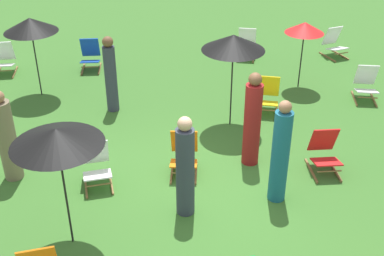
{
  "coord_description": "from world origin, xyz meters",
  "views": [
    {
      "loc": [
        -0.93,
        -7.02,
        5.26
      ],
      "look_at": [
        0.0,
        1.2,
        0.5
      ],
      "focal_mm": 46.55,
      "sensor_mm": 36.0,
      "label": 1
    }
  ],
  "objects_px": {
    "deckchair_5": "(247,45)",
    "person_3": "(7,139)",
    "person_4": "(111,75)",
    "deckchair_2": "(90,56)",
    "deckchair_14": "(366,84)",
    "deckchair_10": "(184,154)",
    "umbrella_3": "(57,137)",
    "deckchair_11": "(334,43)",
    "umbrella_1": "(30,25)",
    "person_0": "(185,169)",
    "person_1": "(280,154)",
    "person_2": "(252,122)",
    "deckchair_9": "(96,165)",
    "umbrella_0": "(233,43)",
    "deckchair_6": "(324,153)",
    "umbrella_2": "(305,28)",
    "deckchair_8": "(268,96)",
    "deckchair_13": "(4,59)"
  },
  "relations": [
    {
      "from": "deckchair_14",
      "to": "umbrella_1",
      "type": "bearing_deg",
      "value": -175.31
    },
    {
      "from": "person_3",
      "to": "person_4",
      "type": "distance_m",
      "value": 2.97
    },
    {
      "from": "deckchair_11",
      "to": "person_2",
      "type": "height_order",
      "value": "person_2"
    },
    {
      "from": "umbrella_3",
      "to": "person_4",
      "type": "bearing_deg",
      "value": 83.09
    },
    {
      "from": "deckchair_11",
      "to": "person_0",
      "type": "xyz_separation_m",
      "value": [
        -4.85,
        -6.35,
        0.47
      ]
    },
    {
      "from": "deckchair_9",
      "to": "umbrella_2",
      "type": "height_order",
      "value": "umbrella_2"
    },
    {
      "from": "deckchair_8",
      "to": "person_3",
      "type": "xyz_separation_m",
      "value": [
        -5.15,
        -1.97,
        0.43
      ]
    },
    {
      "from": "deckchair_9",
      "to": "umbrella_1",
      "type": "height_order",
      "value": "umbrella_1"
    },
    {
      "from": "deckchair_11",
      "to": "deckchair_14",
      "type": "distance_m",
      "value": 2.72
    },
    {
      "from": "deckchair_11",
      "to": "deckchair_10",
      "type": "bearing_deg",
      "value": -148.6
    },
    {
      "from": "deckchair_6",
      "to": "umbrella_0",
      "type": "distance_m",
      "value": 2.76
    },
    {
      "from": "umbrella_1",
      "to": "person_0",
      "type": "xyz_separation_m",
      "value": [
        2.99,
        -4.74,
        -0.88
      ]
    },
    {
      "from": "deckchair_5",
      "to": "person_3",
      "type": "xyz_separation_m",
      "value": [
        -5.36,
        -5.21,
        0.43
      ]
    },
    {
      "from": "deckchair_10",
      "to": "deckchair_13",
      "type": "distance_m",
      "value": 6.55
    },
    {
      "from": "deckchair_9",
      "to": "deckchair_11",
      "type": "relative_size",
      "value": 0.97
    },
    {
      "from": "deckchair_2",
      "to": "deckchair_14",
      "type": "bearing_deg",
      "value": -19.31
    },
    {
      "from": "umbrella_2",
      "to": "deckchair_9",
      "type": "bearing_deg",
      "value": -143.41
    },
    {
      "from": "umbrella_2",
      "to": "person_1",
      "type": "xyz_separation_m",
      "value": [
        -1.7,
        -4.3,
        -0.63
      ]
    },
    {
      "from": "umbrella_1",
      "to": "person_0",
      "type": "bearing_deg",
      "value": -57.72
    },
    {
      "from": "deckchair_6",
      "to": "person_2",
      "type": "xyz_separation_m",
      "value": [
        -1.28,
        0.4,
        0.5
      ]
    },
    {
      "from": "deckchair_9",
      "to": "person_0",
      "type": "xyz_separation_m",
      "value": [
        1.47,
        -0.96,
        0.47
      ]
    },
    {
      "from": "deckchair_13",
      "to": "person_3",
      "type": "distance_m",
      "value": 5.0
    },
    {
      "from": "person_0",
      "to": "person_3",
      "type": "distance_m",
      "value": 3.26
    },
    {
      "from": "deckchair_13",
      "to": "umbrella_1",
      "type": "distance_m",
      "value": 2.26
    },
    {
      "from": "person_1",
      "to": "person_2",
      "type": "bearing_deg",
      "value": -34.05
    },
    {
      "from": "deckchair_5",
      "to": "person_4",
      "type": "bearing_deg",
      "value": -126.99
    },
    {
      "from": "deckchair_14",
      "to": "person_2",
      "type": "relative_size",
      "value": 0.46
    },
    {
      "from": "deckchair_8",
      "to": "person_4",
      "type": "bearing_deg",
      "value": -170.93
    },
    {
      "from": "deckchair_9",
      "to": "umbrella_2",
      "type": "bearing_deg",
      "value": 29.08
    },
    {
      "from": "deckchair_14",
      "to": "person_1",
      "type": "bearing_deg",
      "value": -118.34
    },
    {
      "from": "deckchair_10",
      "to": "deckchair_9",
      "type": "bearing_deg",
      "value": -164.81
    },
    {
      "from": "deckchair_11",
      "to": "person_2",
      "type": "xyz_separation_m",
      "value": [
        -3.49,
        -5.04,
        0.5
      ]
    },
    {
      "from": "deckchair_11",
      "to": "umbrella_1",
      "type": "distance_m",
      "value": 8.12
    },
    {
      "from": "deckchair_2",
      "to": "deckchair_10",
      "type": "bearing_deg",
      "value": -66.43
    },
    {
      "from": "deckchair_2",
      "to": "deckchair_5",
      "type": "xyz_separation_m",
      "value": [
        4.28,
        0.35,
        0.0
      ]
    },
    {
      "from": "deckchair_6",
      "to": "deckchair_9",
      "type": "relative_size",
      "value": 1.0
    },
    {
      "from": "deckchair_6",
      "to": "person_3",
      "type": "distance_m",
      "value": 5.64
    },
    {
      "from": "deckchair_5",
      "to": "person_3",
      "type": "distance_m",
      "value": 7.49
    },
    {
      "from": "deckchair_13",
      "to": "deckchair_2",
      "type": "bearing_deg",
      "value": -1.08
    },
    {
      "from": "deckchair_11",
      "to": "person_1",
      "type": "height_order",
      "value": "person_1"
    },
    {
      "from": "deckchair_2",
      "to": "person_4",
      "type": "distance_m",
      "value": 2.56
    },
    {
      "from": "deckchair_5",
      "to": "deckchair_11",
      "type": "xyz_separation_m",
      "value": [
        2.46,
        -0.18,
        0.0
      ]
    },
    {
      "from": "deckchair_2",
      "to": "deckchair_11",
      "type": "distance_m",
      "value": 6.75
    },
    {
      "from": "deckchair_10",
      "to": "umbrella_3",
      "type": "relative_size",
      "value": 0.42
    },
    {
      "from": "deckchair_14",
      "to": "person_0",
      "type": "bearing_deg",
      "value": -128.73
    },
    {
      "from": "deckchair_2",
      "to": "umbrella_1",
      "type": "bearing_deg",
      "value": -125.3
    },
    {
      "from": "deckchair_13",
      "to": "umbrella_0",
      "type": "distance_m",
      "value": 6.49
    },
    {
      "from": "umbrella_3",
      "to": "person_3",
      "type": "xyz_separation_m",
      "value": [
        -1.2,
        1.82,
        -1.04
      ]
    },
    {
      "from": "umbrella_0",
      "to": "deckchair_9",
      "type": "bearing_deg",
      "value": -145.9
    },
    {
      "from": "deckchair_9",
      "to": "umbrella_1",
      "type": "xyz_separation_m",
      "value": [
        -1.53,
        3.78,
        1.35
      ]
    }
  ]
}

